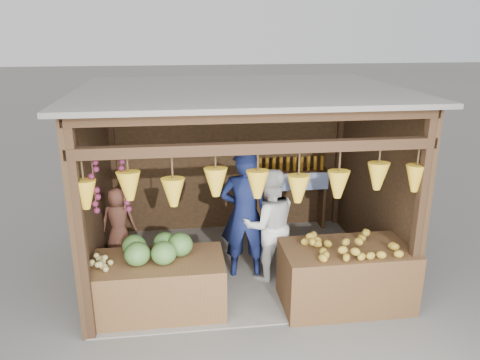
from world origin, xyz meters
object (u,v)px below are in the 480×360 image
Objects in this scene: counter_left at (159,285)px; man_standing at (245,215)px; counter_right at (346,276)px; woman_standing at (269,225)px; vendor_seated at (118,221)px.

counter_left is 0.86× the size of man_standing.
counter_right is 1.23m from woman_standing.
woman_standing is (-0.85, 0.79, 0.41)m from counter_right.
vendor_seated is (-2.10, 0.45, -0.01)m from woman_standing.
counter_right is 0.87× the size of man_standing.
woman_standing is 2.15m from vendor_seated.
man_standing reaches higher than counter_right.
vendor_seated is (-2.95, 1.24, 0.40)m from counter_right.
man_standing is at bearing 142.64° from counter_right.
woman_standing reaches higher than counter_left.
counter_right reaches higher than counter_left.
man_standing is at bearing 177.02° from vendor_seated.
man_standing reaches higher than counter_left.
vendor_seated is at bearing -1.89° from man_standing.
man_standing is 0.37m from woman_standing.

